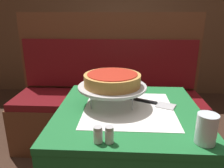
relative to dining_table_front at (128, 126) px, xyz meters
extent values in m
cube|color=#1E6B33|center=(0.00, 0.00, 0.08)|extent=(0.73, 0.73, 0.03)
cube|color=white|center=(0.00, 0.00, 0.10)|extent=(0.45, 0.45, 0.00)
cube|color=#1E6B33|center=(0.00, 0.00, 0.01)|extent=(0.73, 0.73, 0.10)
cube|color=#4C331E|center=(-0.33, 0.33, -0.29)|extent=(0.05, 0.05, 0.71)
cube|color=#4C331E|center=(0.33, 0.33, -0.29)|extent=(0.05, 0.05, 0.71)
cube|color=beige|center=(-0.04, 1.69, 0.07)|extent=(0.76, 0.76, 0.03)
cube|color=white|center=(-0.04, 1.69, 0.09)|extent=(0.47, 0.47, 0.00)
cube|color=beige|center=(-0.04, 1.69, 0.00)|extent=(0.75, 0.75, 0.10)
cube|color=#4C331E|center=(-0.39, 1.35, -0.29)|extent=(0.05, 0.05, 0.70)
cube|color=#4C331E|center=(0.30, 1.35, -0.29)|extent=(0.05, 0.05, 0.70)
cube|color=#4C331E|center=(-0.39, 2.04, -0.29)|extent=(0.05, 0.05, 0.70)
cube|color=#4C331E|center=(0.30, 2.04, -0.29)|extent=(0.05, 0.05, 0.70)
cube|color=brown|center=(-0.17, 0.80, -0.42)|extent=(1.69, 0.52, 0.44)
cube|color=#600F14|center=(-0.17, 0.80, -0.18)|extent=(1.66, 0.51, 0.06)
cube|color=brown|center=(-0.17, 1.03, 0.21)|extent=(1.69, 0.06, 0.71)
cube|color=#600F14|center=(-0.17, 0.99, 0.10)|extent=(1.62, 0.02, 0.46)
cube|color=brown|center=(0.00, 2.28, 0.56)|extent=(6.00, 0.04, 2.40)
cylinder|color=#ADADB2|center=(-0.09, 0.17, 0.14)|extent=(0.01, 0.01, 0.09)
cylinder|color=#ADADB2|center=(-0.19, -0.01, 0.14)|extent=(0.01, 0.01, 0.09)
cylinder|color=#ADADB2|center=(0.02, -0.01, 0.14)|extent=(0.01, 0.01, 0.09)
cylinder|color=#ADADB2|center=(-0.09, 0.05, 0.19)|extent=(0.24, 0.24, 0.01)
cylinder|color=silver|center=(-0.09, 0.05, 0.19)|extent=(0.34, 0.34, 0.01)
cylinder|color=silver|center=(-0.09, 0.05, 0.20)|extent=(0.36, 0.36, 0.01)
cylinder|color=#C68E47|center=(-0.09, 0.05, 0.23)|extent=(0.29, 0.29, 0.06)
cylinder|color=#B22819|center=(-0.09, 0.05, 0.27)|extent=(0.26, 0.26, 0.01)
cube|color=#BCBCC1|center=(0.19, 0.04, 0.10)|extent=(0.12, 0.11, 0.00)
cube|color=black|center=(0.08, 0.10, 0.10)|extent=(0.15, 0.09, 0.01)
cylinder|color=silver|center=(0.28, -0.29, 0.16)|extent=(0.08, 0.08, 0.12)
cylinder|color=silver|center=(-0.12, -0.31, 0.12)|extent=(0.04, 0.04, 0.05)
cylinder|color=#B7B7BC|center=(-0.12, -0.31, 0.15)|extent=(0.03, 0.03, 0.01)
cylinder|color=silver|center=(-0.08, -0.31, 0.12)|extent=(0.03, 0.03, 0.05)
cylinder|color=#B7B7BC|center=(-0.08, -0.31, 0.16)|extent=(0.03, 0.03, 0.01)
cube|color=black|center=(-0.10, 1.63, 0.10)|extent=(0.12, 0.12, 0.03)
cylinder|color=black|center=(-0.10, 1.63, 0.18)|extent=(0.01, 0.01, 0.12)
cylinder|color=white|center=(-0.10, 1.66, 0.16)|extent=(0.04, 0.04, 0.09)
cylinder|color=red|center=(-0.10, 1.60, 0.16)|extent=(0.04, 0.04, 0.09)
camera|label=1|loc=(-0.03, -1.02, 0.57)|focal=35.00mm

